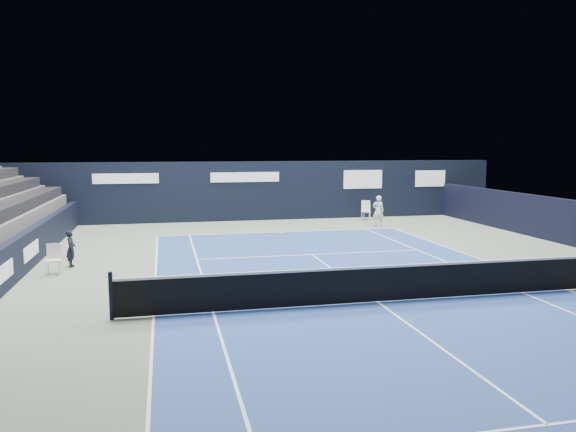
% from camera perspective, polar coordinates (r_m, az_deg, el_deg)
% --- Properties ---
extents(ground, '(48.00, 48.00, 0.00)m').
position_cam_1_polar(ground, '(16.23, 6.49, -6.84)').
color(ground, '#56665A').
rests_on(ground, ground).
extents(court_surface, '(10.97, 23.77, 0.01)m').
position_cam_1_polar(court_surface, '(14.42, 9.11, -8.65)').
color(court_surface, navy).
rests_on(court_surface, ground).
extents(enclosure_wall_right, '(0.30, 22.00, 1.80)m').
position_cam_1_polar(enclosure_wall_right, '(24.72, 26.94, -0.64)').
color(enclosure_wall_right, black).
rests_on(enclosure_wall_right, ground).
extents(folding_chair_back_a, '(0.59, 0.61, 1.04)m').
position_cam_1_polar(folding_chair_back_a, '(30.14, 7.90, 0.92)').
color(folding_chair_back_a, silver).
rests_on(folding_chair_back_a, ground).
extents(folding_chair_back_b, '(0.46, 0.45, 0.85)m').
position_cam_1_polar(folding_chair_back_b, '(30.36, 8.02, 0.57)').
color(folding_chair_back_b, white).
rests_on(folding_chair_back_b, ground).
extents(line_judge_chair, '(0.42, 0.40, 0.93)m').
position_cam_1_polar(line_judge_chair, '(18.68, -22.72, -3.84)').
color(line_judge_chair, white).
rests_on(line_judge_chair, ground).
extents(line_judge, '(0.29, 0.44, 1.20)m').
position_cam_1_polar(line_judge, '(19.51, -21.18, -3.12)').
color(line_judge, black).
rests_on(line_judge, ground).
extents(court_markings, '(11.03, 23.83, 0.00)m').
position_cam_1_polar(court_markings, '(14.41, 9.11, -8.63)').
color(court_markings, white).
rests_on(court_markings, court_surface).
extents(tennis_net, '(12.90, 0.10, 1.10)m').
position_cam_1_polar(tennis_net, '(14.29, 9.15, -6.70)').
color(tennis_net, black).
rests_on(tennis_net, ground).
extents(back_sponsor_wall, '(26.00, 0.63, 3.10)m').
position_cam_1_polar(back_sponsor_wall, '(29.92, -2.54, 2.59)').
color(back_sponsor_wall, black).
rests_on(back_sponsor_wall, ground).
extents(side_barrier_left, '(0.33, 22.00, 1.20)m').
position_cam_1_polar(side_barrier_left, '(19.62, -25.12, -3.25)').
color(side_barrier_left, black).
rests_on(side_barrier_left, ground).
extents(tennis_player, '(0.61, 0.85, 1.49)m').
position_cam_1_polar(tennis_player, '(27.92, 9.16, 0.53)').
color(tennis_player, white).
rests_on(tennis_player, ground).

